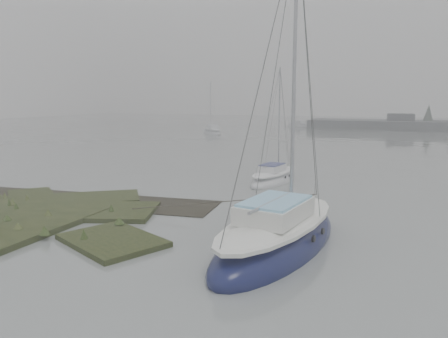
% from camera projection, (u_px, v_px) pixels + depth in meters
% --- Properties ---
extents(ground, '(160.00, 160.00, 0.00)m').
position_uv_depth(ground, '(293.00, 148.00, 43.07)').
color(ground, slate).
rests_on(ground, ground).
extents(sailboat_main, '(3.81, 8.16, 11.08)m').
position_uv_depth(sailboat_main, '(278.00, 239.00, 14.22)').
color(sailboat_main, '#10143C').
rests_on(sailboat_main, ground).
extents(sailboat_white, '(2.46, 5.28, 7.17)m').
position_uv_depth(sailboat_white, '(273.00, 179.00, 25.52)').
color(sailboat_white, silver).
rests_on(sailboat_white, ground).
extents(sailboat_far_a, '(4.87, 5.39, 7.74)m').
position_uv_depth(sailboat_far_a, '(212.00, 132.00, 60.42)').
color(sailboat_far_a, silver).
rests_on(sailboat_far_a, ground).
extents(sailboat_far_c, '(5.07, 4.03, 7.01)m').
position_uv_depth(sailboat_far_c, '(298.00, 125.00, 75.27)').
color(sailboat_far_c, silver).
rests_on(sailboat_far_c, ground).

